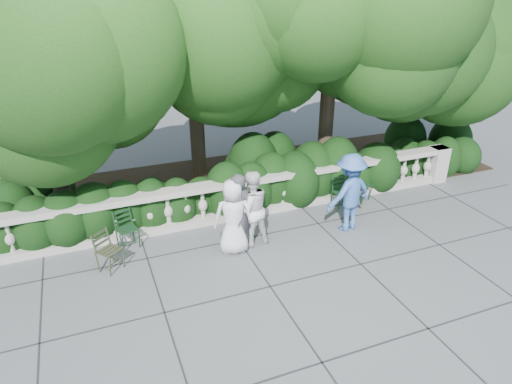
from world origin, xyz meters
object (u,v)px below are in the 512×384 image
object	(u,v)px
chair_d	(344,211)
person_older_blue	(349,193)
chair_e	(355,205)
chair_f	(365,202)
person_businessman	(233,217)
chair_a	(132,250)
chair_c	(245,231)
person_casual_man	(251,209)
person_woman_grey	(238,213)
chair_weathered	(118,272)

from	to	relation	value
chair_d	person_older_blue	size ratio (longest dim) A/B	0.46
chair_d	chair_e	distance (m)	0.46
chair_f	person_businessman	world-z (taller)	person_businessman
chair_a	chair_d	bearing A→B (deg)	-16.63
person_businessman	chair_c	bearing A→B (deg)	-112.88
chair_c	person_casual_man	world-z (taller)	person_casual_man
person_woman_grey	person_casual_man	distance (m)	0.36
chair_a	person_casual_man	xyz separation A→B (m)	(2.47, -0.66, 0.85)
person_businessman	person_casual_man	xyz separation A→B (m)	(0.45, 0.16, 0.02)
chair_d	chair_e	world-z (taller)	same
person_older_blue	person_businessman	bearing A→B (deg)	-12.82
person_businessman	person_casual_man	distance (m)	0.47
person_older_blue	chair_e	bearing A→B (deg)	-143.54
chair_d	chair_f	size ratio (longest dim) A/B	1.00
chair_e	chair_weathered	distance (m)	5.99
chair_d	chair_f	bearing A→B (deg)	15.18
chair_c	person_woman_grey	xyz separation A→B (m)	(-0.39, -0.67, 0.87)
chair_d	person_woman_grey	distance (m)	3.21
chair_a	person_older_blue	bearing A→B (deg)	-25.69
chair_a	chair_e	world-z (taller)	same
person_woman_grey	chair_e	bearing A→B (deg)	-163.90
chair_a	person_older_blue	size ratio (longest dim) A/B	0.46
chair_a	person_businessman	world-z (taller)	person_businessman
chair_c	chair_f	distance (m)	3.40
chair_d	person_woman_grey	world-z (taller)	person_woman_grey
chair_c	chair_f	size ratio (longest dim) A/B	1.00
chair_a	chair_weathered	xyz separation A→B (m)	(-0.37, -0.69, 0.00)
person_businessman	chair_a	bearing A→B (deg)	-9.65
person_casual_man	person_businessman	bearing A→B (deg)	14.50
chair_d	chair_e	xyz separation A→B (m)	(0.42, 0.17, 0.00)
chair_e	chair_a	bearing A→B (deg)	174.71
chair_e	chair_c	bearing A→B (deg)	177.31
chair_d	person_woman_grey	xyz separation A→B (m)	(-3.02, -0.66, 0.87)
chair_d	person_businessman	world-z (taller)	person_businessman
chair_f	person_casual_man	xyz separation A→B (m)	(-3.45, -0.77, 0.85)
chair_f	person_woman_grey	size ratio (longest dim) A/B	0.48
chair_f	person_casual_man	distance (m)	3.63
chair_a	person_casual_man	distance (m)	2.69
chair_weathered	person_woman_grey	world-z (taller)	person_woman_grey
chair_a	chair_f	xyz separation A→B (m)	(5.91, 0.10, 0.00)
chair_f	chair_e	bearing A→B (deg)	162.21
chair_weathered	chair_a	bearing A→B (deg)	23.00
chair_e	chair_weathered	bearing A→B (deg)	-178.70
person_woman_grey	person_casual_man	bearing A→B (deg)	-156.99
chair_d	person_older_blue	xyz separation A→B (m)	(-0.40, -0.75, 0.91)
chair_c	person_woman_grey	bearing A→B (deg)	-119.86
chair_a	person_businessman	bearing A→B (deg)	-37.37
chair_f	chair_a	bearing A→B (deg)	154.04
chair_f	person_older_blue	world-z (taller)	person_older_blue
chair_e	person_woman_grey	size ratio (longest dim) A/B	0.48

